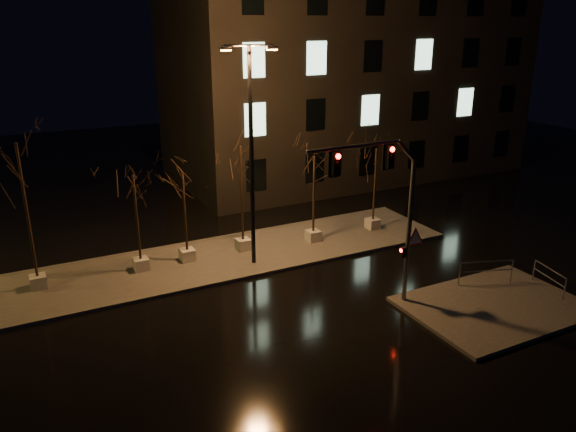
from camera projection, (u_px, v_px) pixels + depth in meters
ground at (289, 311)px, 22.18m from camera, size 90.00×90.00×0.00m
median at (232, 256)px, 27.19m from camera, size 22.00×5.00×0.15m
sidewalk_corner at (495, 306)px, 22.44m from camera, size 7.00×5.00×0.15m
building at (346, 70)px, 40.86m from camera, size 25.00×12.00×15.00m
tree_0 at (21, 177)px, 22.24m from camera, size 1.80×1.80×6.41m
tree_1 at (135, 197)px, 24.40m from camera, size 1.80×1.80×4.57m
tree_2 at (183, 192)px, 25.46m from camera, size 1.80×1.80×4.41m
tree_3 at (241, 170)px, 26.46m from camera, size 1.80×1.80×5.33m
tree_4 at (314, 176)px, 27.76m from camera, size 1.80×1.80×4.56m
tree_5 at (376, 167)px, 29.50m from camera, size 1.80×1.80×4.54m
traffic_signal_mast at (389, 201)px, 20.87m from camera, size 5.47×0.27×6.67m
streetlight_main at (251, 143)px, 24.47m from camera, size 2.45×0.70×9.81m
guard_rail_a at (486, 269)px, 23.99m from camera, size 2.29×0.85×1.05m
guard_rail_b at (549, 276)px, 23.50m from camera, size 0.49×1.93×0.94m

